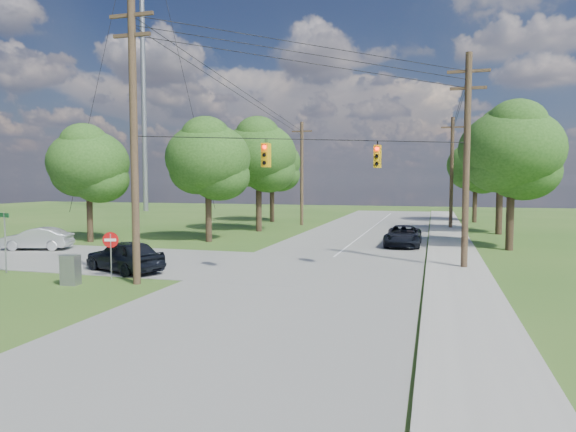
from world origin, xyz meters
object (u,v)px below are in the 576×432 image
(pole_north_w, at_px, (302,172))
(control_cabinet, at_px, (70,270))
(pole_sw, at_px, (134,135))
(car_cross_silver, at_px, (37,239))
(car_cross_dark, at_px, (125,256))
(do_not_enter_sign, at_px, (111,244))
(pole_north_e, at_px, (452,172))
(car_main_north, at_px, (403,236))
(pole_ne, at_px, (467,158))

(pole_north_w, bearing_deg, control_cabinet, -94.02)
(pole_sw, relative_size, pole_north_w, 1.20)
(pole_sw, distance_m, car_cross_silver, 15.08)
(car_cross_dark, xyz_separation_m, do_not_enter_sign, (0.45, -1.70, 0.75))
(pole_north_e, xyz_separation_m, car_cross_silver, (-25.36, -22.08, -4.41))
(control_cabinet, bearing_deg, car_main_north, 47.38)
(pole_ne, distance_m, pole_north_w, 26.03)
(pole_ne, relative_size, pole_north_e, 1.05)
(pole_north_e, distance_m, do_not_enter_sign, 32.92)
(car_cross_silver, distance_m, car_main_north, 23.40)
(pole_north_w, height_order, car_main_north, pole_north_w)
(control_cabinet, relative_size, do_not_enter_sign, 0.60)
(pole_north_e, distance_m, car_cross_silver, 33.91)
(pole_north_w, xyz_separation_m, car_cross_dark, (-1.71, -27.30, -4.33))
(pole_north_e, bearing_deg, car_cross_dark, -119.75)
(car_cross_dark, height_order, car_cross_silver, car_cross_dark)
(pole_ne, xyz_separation_m, car_cross_silver, (-25.36, -0.08, -4.75))
(car_main_north, bearing_deg, control_cabinet, -127.02)
(pole_sw, height_order, pole_north_e, pole_sw)
(car_cross_dark, height_order, control_cabinet, car_cross_dark)
(control_cabinet, bearing_deg, pole_sw, 14.98)
(pole_north_w, bearing_deg, car_main_north, -53.07)
(pole_north_w, relative_size, control_cabinet, 7.97)
(pole_ne, xyz_separation_m, car_main_north, (-3.40, 8.03, -4.76))
(pole_sw, height_order, car_cross_dark, pole_sw)
(pole_sw, relative_size, control_cabinet, 9.56)
(pole_sw, relative_size, car_cross_dark, 2.67)
(car_main_north, bearing_deg, pole_north_w, 127.26)
(pole_ne, relative_size, car_cross_silver, 2.51)
(car_cross_silver, bearing_deg, do_not_enter_sign, 40.54)
(pole_north_w, bearing_deg, car_cross_silver, -117.43)
(pole_north_e, height_order, car_cross_silver, pole_north_e)
(pole_ne, distance_m, car_main_north, 9.93)
(pole_north_w, xyz_separation_m, car_main_north, (10.50, -13.97, -4.42))
(car_cross_dark, distance_m, car_main_north, 18.07)
(pole_north_e, height_order, do_not_enter_sign, pole_north_e)
(car_main_north, bearing_deg, pole_sw, -122.54)
(pole_sw, bearing_deg, pole_north_w, 90.77)
(pole_sw, bearing_deg, pole_north_e, 65.48)
(pole_north_e, height_order, car_cross_dark, pole_north_e)
(pole_north_e, distance_m, car_cross_dark, 31.74)
(pole_ne, relative_size, do_not_enter_sign, 4.99)
(pole_sw, distance_m, control_cabinet, 6.22)
(car_cross_silver, bearing_deg, car_main_north, 94.98)
(pole_ne, height_order, car_cross_dark, pole_ne)
(control_cabinet, height_order, do_not_enter_sign, do_not_enter_sign)
(pole_ne, xyz_separation_m, control_cabinet, (-16.05, -8.54, -4.84))
(car_cross_silver, distance_m, do_not_enter_sign, 12.36)
(car_cross_silver, bearing_deg, pole_north_w, 137.30)
(car_cross_dark, bearing_deg, pole_sw, 65.35)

